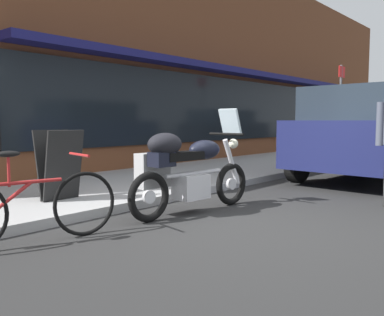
{
  "coord_description": "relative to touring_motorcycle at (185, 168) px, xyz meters",
  "views": [
    {
      "loc": [
        -4.07,
        -2.94,
        1.21
      ],
      "look_at": [
        0.4,
        0.78,
        0.7
      ],
      "focal_mm": 39.87,
      "sensor_mm": 36.0,
      "label": 1
    }
  ],
  "objects": [
    {
      "name": "ground_plane",
      "position": [
        -0.07,
        -0.63,
        -0.6
      ],
      "size": [
        80.0,
        80.0,
        0.0
      ],
      "primitive_type": "plane",
      "color": "#292929"
    },
    {
      "name": "storefront_building",
      "position": [
        7.52,
        3.93,
        2.34
      ],
      "size": [
        23.18,
        0.9,
        5.98
      ],
      "color": "brown",
      "rests_on": "ground_plane"
    },
    {
      "name": "sidewalk_curb",
      "position": [
        8.93,
        2.22,
        -0.54
      ],
      "size": [
        30.0,
        3.11,
        0.12
      ],
      "color": "#A0A0A0",
      "rests_on": "ground_plane"
    },
    {
      "name": "touring_motorcycle",
      "position": [
        0.0,
        0.0,
        0.0
      ],
      "size": [
        2.11,
        0.8,
        1.38
      ],
      "color": "black",
      "rests_on": "ground_plane"
    },
    {
      "name": "parked_bicycle",
      "position": [
        -2.02,
        0.24,
        -0.22
      ],
      "size": [
        1.74,
        0.56,
        0.93
      ],
      "color": "black",
      "rests_on": "ground_plane"
    },
    {
      "name": "parked_minivan",
      "position": [
        4.9,
        -0.91,
        0.37
      ],
      "size": [
        4.59,
        2.46,
        1.84
      ],
      "color": "#191E4C",
      "rests_on": "ground_plane"
    },
    {
      "name": "sandwich_board_sign",
      "position": [
        -0.83,
        1.57,
        0.01
      ],
      "size": [
        0.55,
        0.42,
        0.96
      ],
      "color": "black",
      "rests_on": "sidewalk_curb"
    },
    {
      "name": "parking_sign_pole",
      "position": [
        8.3,
        1.13,
        1.12
      ],
      "size": [
        0.44,
        0.07,
        2.71
      ],
      "color": "#59595B",
      "rests_on": "sidewalk_curb"
    }
  ]
}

